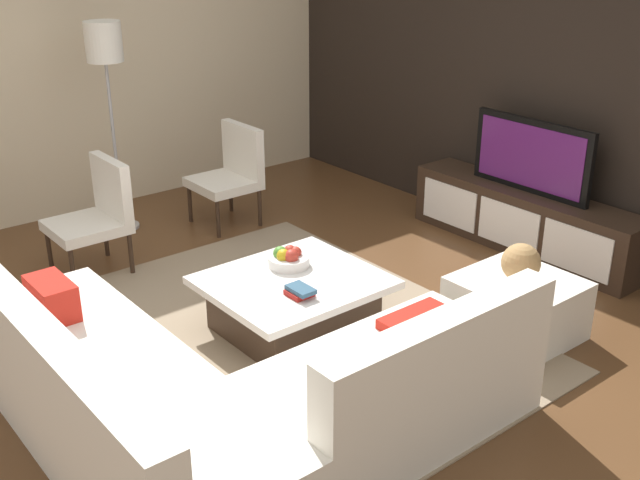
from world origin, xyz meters
The scene contains 15 objects.
ground_plane centered at (0.00, 0.00, 0.00)m, with size 14.00×14.00×0.00m, color brown.
feature_wall_back centered at (0.00, 2.70, 1.40)m, with size 6.40×0.12×2.80m, color black.
side_wall_left centered at (-3.20, 0.20, 1.40)m, with size 0.12×5.20×2.80m, color beige.
area_rug centered at (-0.10, 0.00, 0.01)m, with size 3.16×2.44×0.01m, color gray.
media_console centered at (0.00, 2.40, 0.25)m, with size 2.05×0.43×0.50m.
television centered at (0.00, 2.40, 0.79)m, with size 1.08×0.06×0.59m.
sectional_couch centered at (0.53, -0.89, 0.27)m, with size 2.53×2.37×0.80m.
coffee_table centered at (-0.10, 0.10, 0.20)m, with size 0.96×1.08×0.38m.
accent_chair_near centered at (-1.80, -0.46, 0.49)m, with size 0.53×0.54×0.87m.
floor_lamp centered at (-2.50, 0.03, 1.48)m, with size 0.30×0.30×1.77m.
ottoman centered at (0.86, 1.18, 0.20)m, with size 0.70×0.70×0.40m, color white.
fruit_bowl centered at (-0.28, 0.20, 0.44)m, with size 0.28×0.28×0.14m.
accent_chair_far centered at (-2.01, 0.88, 0.49)m, with size 0.55×0.51×0.87m.
decorative_ball centered at (0.86, 1.18, 0.52)m, with size 0.25×0.25×0.25m, color #AD8451.
book_stack centered at (0.12, -0.01, 0.41)m, with size 0.18×0.14×0.06m.
Camera 1 is at (3.50, -2.60, 2.56)m, focal length 43.36 mm.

